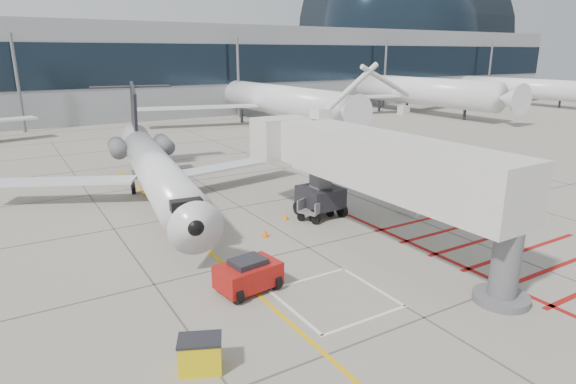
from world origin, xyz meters
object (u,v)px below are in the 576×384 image
jet_bridge (392,176)px  pushback_tug (248,274)px  regional_jet (159,155)px  spill_bin (200,354)px

jet_bridge → pushback_tug: jet_bridge is taller
regional_jet → spill_bin: (-3.84, -16.42, -3.02)m
spill_bin → pushback_tug: bearing=71.8°
jet_bridge → pushback_tug: 8.80m
regional_jet → pushback_tug: (-0.15, -12.41, -2.83)m
regional_jet → jet_bridge: bearing=-48.0°
regional_jet → pushback_tug: regional_jet is taller
spill_bin → regional_jet: bearing=101.2°
jet_bridge → pushback_tug: size_ratio=7.39×
jet_bridge → spill_bin: size_ratio=14.52×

